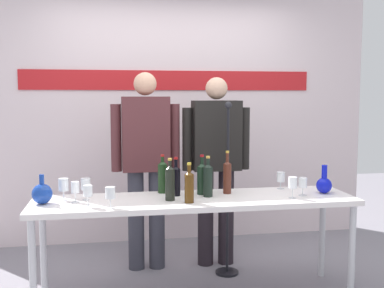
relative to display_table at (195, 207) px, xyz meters
The scene contains 22 objects.
back_wall 1.74m from the display_table, 90.00° to the left, with size 4.27×0.11×3.00m.
display_table is the anchor object (origin of this frame).
decanter_blue_left 1.10m from the display_table, behind, with size 0.14×0.14×0.21m.
decanter_blue_right 1.02m from the display_table, ahead, with size 0.12×0.12×0.22m.
presenter_left 0.81m from the display_table, 114.44° to the left, with size 0.60×0.22×1.72m.
presenter_right 0.80m from the display_table, 65.56° to the left, with size 0.61×0.22×1.69m.
wine_bottle_0 0.28m from the display_table, 167.62° to the right, with size 0.07×0.07×0.31m.
wine_bottle_1 0.22m from the display_table, 18.54° to the left, with size 0.07×0.07×0.31m.
wine_bottle_2 0.38m from the display_table, 132.95° to the left, with size 0.07×0.07×0.30m.
wine_bottle_3 0.25m from the display_table, 139.85° to the left, with size 0.07×0.07×0.29m.
wine_bottle_4 0.24m from the display_table, 116.92° to the right, with size 0.07×0.07×0.29m.
wine_bottle_5 0.24m from the display_table, 60.22° to the left, with size 0.08×0.08×0.31m.
wine_bottle_6 0.36m from the display_table, 24.36° to the left, with size 0.06×0.06×0.33m.
wine_glass_left_0 0.82m from the display_table, behind, with size 0.07×0.07×0.16m.
wine_glass_left_1 0.88m from the display_table, behind, with size 0.06×0.06×0.15m.
wine_glass_left_2 0.80m from the display_table, 169.16° to the right, with size 0.06×0.06×0.15m.
wine_glass_left_3 0.68m from the display_table, 161.77° to the right, with size 0.07×0.07×0.14m.
wine_glass_left_4 0.97m from the display_table, behind, with size 0.07×0.07×0.16m.
wine_glass_right_0 0.74m from the display_table, 10.34° to the right, with size 0.06×0.06×0.16m.
wine_glass_right_1 0.79m from the display_table, 16.43° to the left, with size 0.06×0.06×0.14m.
wine_glass_right_2 0.83m from the display_table, ahead, with size 0.06×0.06×0.14m.
microphone_stand 0.60m from the display_table, 50.78° to the left, with size 0.20×0.20×1.48m.
Camera 1 is at (-0.61, -3.36, 1.53)m, focal length 43.86 mm.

